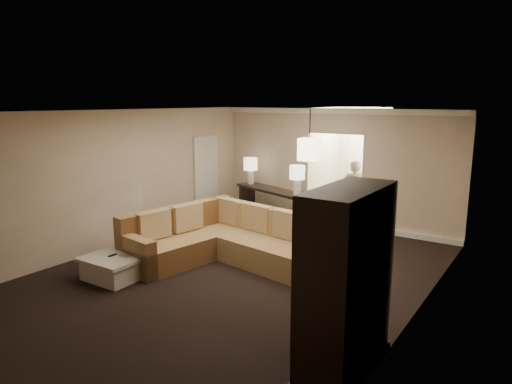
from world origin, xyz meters
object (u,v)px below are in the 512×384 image
Objects in this scene: sectional_sofa at (232,242)px; coffee_table at (117,266)px; console_table at (272,203)px; armoire at (345,286)px; drink_table at (299,241)px; person at (354,189)px.

coffee_table is (-1.18, -1.69, -0.19)m from sectional_sofa.
armoire is at bearing -32.19° from console_table.
sectional_sofa reaches higher than console_table.
armoire is 3.63× the size of drink_table.
console_table reaches higher than coffee_table.
person is (1.64, 1.10, 0.36)m from console_table.
drink_table reaches higher than coffee_table.
armoire is at bearing 96.03° from person.
person reaches higher than drink_table.
person is at bearing 93.86° from drink_table.
console_table is 2.01m from person.
sectional_sofa is at bearing -145.48° from drink_table.
console_table is 6.21m from armoire.
person is at bearing 86.85° from sectional_sofa.
drink_table is 0.33× the size of person.
console_table is at bearing 132.75° from drink_table.
console_table is (0.36, 4.40, 0.32)m from coffee_table.
drink_table is at bearing 47.33° from coffee_table.
coffee_table is 1.73× the size of drink_table.
armoire is 1.19× the size of person.
armoire is at bearing -24.66° from sectional_sofa.
coffee_table is 0.43× the size of console_table.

